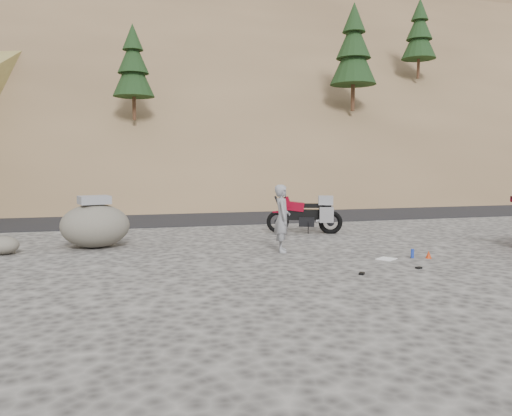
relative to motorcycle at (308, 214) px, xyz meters
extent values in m
plane|color=#3C3937|center=(-0.88, -3.05, -0.59)|extent=(140.00, 140.00, 0.00)
cube|color=black|center=(-0.88, 5.95, -0.59)|extent=(120.00, 7.00, 0.05)
cube|color=brown|center=(1.12, 26.95, 7.41)|extent=(110.00, 51.90, 46.72)
cube|color=brown|center=(1.12, 26.95, 7.71)|extent=(110.00, 43.28, 36.46)
cube|color=brown|center=(1.12, 46.95, 13.41)|extent=(120.00, 40.00, 30.00)
cylinder|color=#3D2416|center=(-4.88, 10.95, 4.31)|extent=(0.17, 0.17, 1.40)
cone|color=black|center=(-4.88, 10.95, 5.85)|extent=(2.00, 2.00, 2.25)
cone|color=black|center=(-4.88, 10.95, 6.70)|extent=(1.50, 1.50, 1.76)
cone|color=black|center=(-4.88, 10.95, 7.56)|extent=(1.00, 1.00, 1.26)
cylinder|color=#3D2416|center=(7.12, 11.95, 5.36)|extent=(0.22, 0.22, 1.82)
cone|color=black|center=(7.12, 11.95, 7.36)|extent=(2.60, 2.60, 2.92)
cone|color=black|center=(7.12, 11.95, 8.47)|extent=(1.95, 1.95, 2.28)
cone|color=black|center=(7.12, 11.95, 9.58)|extent=(1.30, 1.30, 1.64)
cylinder|color=#3D2416|center=(13.12, 14.95, 7.73)|extent=(0.18, 0.18, 1.54)
cone|color=black|center=(13.12, 14.95, 9.43)|extent=(2.20, 2.20, 2.48)
cone|color=black|center=(13.12, 14.95, 10.37)|extent=(1.65, 1.65, 1.93)
cone|color=black|center=(13.12, 14.95, 11.31)|extent=(1.10, 1.10, 1.39)
torus|color=black|center=(-0.87, 0.31, -0.25)|extent=(0.69, 0.35, 0.69)
cylinder|color=black|center=(-0.87, 0.31, -0.25)|extent=(0.22, 0.13, 0.21)
torus|color=black|center=(0.65, -0.23, -0.25)|extent=(0.73, 0.38, 0.73)
cylinder|color=black|center=(0.65, -0.23, -0.25)|extent=(0.24, 0.15, 0.23)
cylinder|color=black|center=(-0.79, 0.28, 0.14)|extent=(0.39, 0.19, 0.84)
cylinder|color=black|center=(-0.65, 0.23, 0.53)|extent=(0.26, 0.62, 0.05)
cube|color=black|center=(-0.13, 0.05, -0.02)|extent=(1.26, 0.65, 0.31)
cube|color=black|center=(-0.04, 0.01, -0.23)|extent=(0.54, 0.45, 0.29)
cube|color=maroon|center=(-0.36, 0.13, 0.24)|extent=(0.62, 0.48, 0.32)
cube|color=maroon|center=(-0.62, 0.22, 0.37)|extent=(0.41, 0.44, 0.37)
cube|color=silver|center=(-0.69, 0.25, 0.64)|extent=(0.22, 0.33, 0.26)
cube|color=black|center=(0.11, -0.04, 0.26)|extent=(0.62, 0.41, 0.12)
cube|color=black|center=(0.48, -0.17, 0.22)|extent=(0.41, 0.30, 0.10)
cube|color=silver|center=(0.43, -0.44, 0.01)|extent=(0.43, 0.26, 0.47)
cube|color=silver|center=(0.61, 0.07, 0.01)|extent=(0.43, 0.26, 0.47)
cube|color=gray|center=(0.50, -0.18, 0.43)|extent=(0.53, 0.48, 0.27)
cube|color=maroon|center=(-0.87, 0.31, 0.07)|extent=(0.34, 0.22, 0.04)
cylinder|color=black|center=(-0.05, -0.18, -0.40)|extent=(0.10, 0.21, 0.38)
cylinder|color=silver|center=(0.40, -0.30, -0.17)|extent=(0.48, 0.25, 0.13)
imported|color=gray|center=(-1.70, -2.77, -0.59)|extent=(0.52, 0.67, 1.64)
ellipsoid|color=#514D46|center=(-6.14, -0.99, -0.03)|extent=(1.82, 1.58, 1.12)
cube|color=gray|center=(-6.14, -0.99, 0.62)|extent=(0.76, 0.66, 0.18)
ellipsoid|color=#514D46|center=(-8.20, -1.45, -0.37)|extent=(0.86, 0.81, 0.43)
cube|color=white|center=(0.29, -4.27, -0.58)|extent=(0.52, 0.51, 0.01)
cylinder|color=#1A35A1|center=(0.93, -4.28, -0.49)|extent=(0.10, 0.10, 0.20)
cone|color=red|center=(1.26, -4.42, -0.50)|extent=(0.16, 0.16, 0.17)
cube|color=black|center=(0.43, -5.33, -0.57)|extent=(0.13, 0.10, 0.03)
cube|color=black|center=(-0.95, -5.53, -0.57)|extent=(0.15, 0.16, 0.04)
camera|label=1|loc=(-5.35, -14.23, 1.60)|focal=35.00mm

